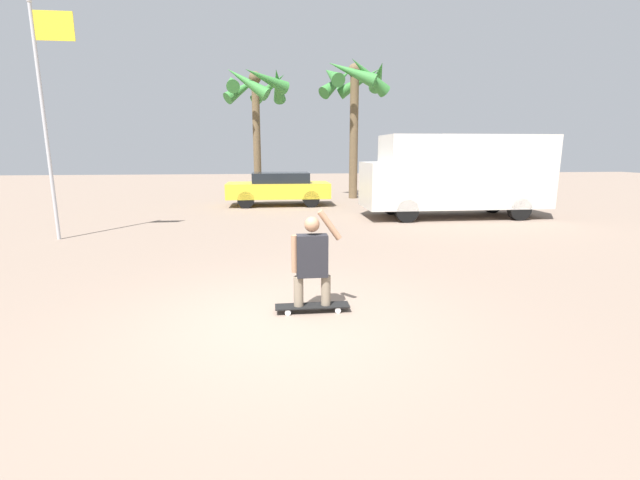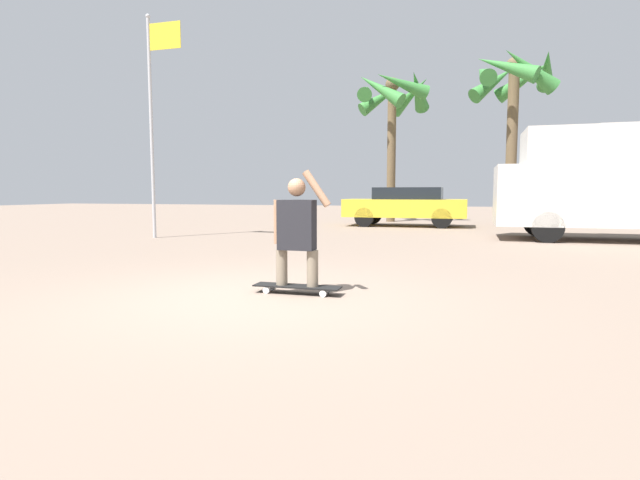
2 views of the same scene
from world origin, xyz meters
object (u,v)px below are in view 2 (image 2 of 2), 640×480
object	(u,v)px
camper_van	(635,180)
palm_tree_center_background	(393,99)
person_skateboarder	(297,227)
parked_car_yellow	(406,205)
palm_tree_near_van	(513,84)
flagpole	(154,108)
skateboard	(297,287)

from	to	relation	value
camper_van	palm_tree_center_background	xyz separation A→B (m)	(-7.13, 6.78, 3.52)
person_skateboarder	parked_car_yellow	bearing A→B (deg)	90.98
parked_car_yellow	palm_tree_center_background	world-z (taller)	palm_tree_center_background
person_skateboarder	parked_car_yellow	distance (m)	12.71
parked_car_yellow	camper_van	bearing A→B (deg)	-33.42
person_skateboarder	palm_tree_near_van	bearing A→B (deg)	77.00
palm_tree_center_background	parked_car_yellow	bearing A→B (deg)	-70.90
flagpole	palm_tree_center_background	bearing A→B (deg)	61.99
camper_van	palm_tree_near_van	distance (m)	7.99
camper_van	palm_tree_center_background	size ratio (longest dim) A/B	1.03
skateboard	parked_car_yellow	distance (m)	12.73
skateboard	palm_tree_near_van	xyz separation A→B (m)	(3.50, 15.19, 5.28)
person_skateboarder	palm_tree_center_background	xyz separation A→B (m)	(-1.15, 15.39, 4.26)
palm_tree_center_background	flagpole	xyz separation A→B (m)	(-4.98, -9.36, -1.60)
skateboard	camper_van	world-z (taller)	camper_van
parked_car_yellow	palm_tree_near_van	size ratio (longest dim) A/B	0.66
camper_van	palm_tree_near_van	size ratio (longest dim) A/B	0.97
camper_van	parked_car_yellow	xyz separation A→B (m)	(-6.20, 4.09, -0.79)
person_skateboarder	parked_car_yellow	xyz separation A→B (m)	(-0.22, 12.71, -0.05)
skateboard	palm_tree_center_background	world-z (taller)	palm_tree_center_background
skateboard	camper_van	size ratio (longest dim) A/B	0.17
person_skateboarder	palm_tree_center_background	size ratio (longest dim) A/B	0.23
flagpole	parked_car_yellow	bearing A→B (deg)	48.47
skateboard	palm_tree_near_van	size ratio (longest dim) A/B	0.16
person_skateboarder	camper_van	distance (m)	10.51
skateboard	palm_tree_near_van	world-z (taller)	palm_tree_near_van
palm_tree_near_van	flagpole	world-z (taller)	palm_tree_near_van
person_skateboarder	palm_tree_center_background	bearing A→B (deg)	94.27
camper_van	parked_car_yellow	bearing A→B (deg)	146.58
person_skateboarder	camper_van	size ratio (longest dim) A/B	0.22
person_skateboarder	flagpole	distance (m)	9.00
palm_tree_near_van	palm_tree_center_background	distance (m)	4.67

